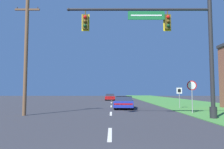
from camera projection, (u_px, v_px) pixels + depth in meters
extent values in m
cube|color=#428438|center=(182.00, 103.00, 32.63)|extent=(10.00, 110.00, 0.04)
cube|color=silver|center=(111.00, 134.00, 8.73)|extent=(0.16, 2.80, 0.01)
cube|color=silver|center=(112.00, 114.00, 16.71)|extent=(0.16, 2.80, 0.01)
cube|color=silver|center=(112.00, 106.00, 24.68)|extent=(0.16, 2.80, 0.01)
cube|color=silver|center=(112.00, 103.00, 32.66)|extent=(0.16, 2.80, 0.01)
cube|color=silver|center=(112.00, 100.00, 40.64)|extent=(0.16, 2.80, 0.01)
cylinder|color=#232326|center=(214.00, 113.00, 13.54)|extent=(0.44, 0.44, 0.70)
cylinder|color=#232326|center=(212.00, 58.00, 13.80)|extent=(0.26, 0.26, 7.54)
cylinder|color=#232326|center=(140.00, 9.00, 14.06)|extent=(9.13, 0.16, 0.16)
sphere|color=#232326|center=(69.00, 10.00, 14.08)|extent=(0.21, 0.21, 0.21)
cube|color=#196B33|center=(147.00, 15.00, 14.03)|extent=(2.37, 0.06, 0.55)
cube|color=white|center=(147.00, 15.00, 13.99)|extent=(1.99, 0.01, 0.08)
cylinder|color=#4C4214|center=(86.00, 12.00, 14.06)|extent=(0.06, 0.06, 0.35)
cube|color=yellow|center=(86.00, 23.00, 14.14)|extent=(0.50, 0.03, 1.11)
cube|color=#4C4214|center=(86.00, 22.00, 14.01)|extent=(0.34, 0.24, 0.95)
sphere|color=red|center=(86.00, 17.00, 13.89)|extent=(0.22, 0.22, 0.22)
sphere|color=#51380F|center=(86.00, 21.00, 13.87)|extent=(0.22, 0.22, 0.22)
sphere|color=#0F3D19|center=(86.00, 26.00, 13.85)|extent=(0.22, 0.22, 0.22)
cylinder|color=#4C4214|center=(168.00, 12.00, 14.04)|extent=(0.06, 0.06, 0.35)
cube|color=yellow|center=(168.00, 23.00, 14.13)|extent=(0.50, 0.03, 1.11)
cube|color=#4C4214|center=(168.00, 22.00, 13.99)|extent=(0.34, 0.24, 0.95)
sphere|color=red|center=(169.00, 17.00, 13.87)|extent=(0.22, 0.22, 0.22)
sphere|color=#51380F|center=(169.00, 21.00, 13.85)|extent=(0.22, 0.22, 0.22)
sphere|color=#0F3D19|center=(169.00, 26.00, 13.83)|extent=(0.22, 0.22, 0.22)
cylinder|color=black|center=(132.00, 104.00, 23.03)|extent=(0.22, 0.64, 0.64)
cylinder|color=black|center=(117.00, 104.00, 23.15)|extent=(0.22, 0.64, 0.64)
cylinder|color=black|center=(133.00, 106.00, 20.09)|extent=(0.22, 0.64, 0.64)
cylinder|color=black|center=(116.00, 106.00, 20.22)|extent=(0.22, 0.64, 0.64)
cube|color=#1E2D9E|center=(125.00, 103.00, 21.64)|extent=(2.14, 4.48, 0.55)
cube|color=#283342|center=(125.00, 99.00, 21.78)|extent=(1.74, 1.94, 0.42)
cube|color=#1E2D9E|center=(125.00, 97.00, 21.80)|extent=(1.70, 1.91, 0.06)
cube|color=#B71414|center=(124.00, 104.00, 19.51)|extent=(1.67, 0.19, 0.14)
cylinder|color=black|center=(115.00, 98.00, 43.35)|extent=(0.22, 0.64, 0.64)
cylinder|color=black|center=(107.00, 98.00, 43.35)|extent=(0.22, 0.64, 0.64)
cylinder|color=black|center=(115.00, 99.00, 40.21)|extent=(0.22, 0.64, 0.64)
cylinder|color=black|center=(106.00, 99.00, 40.22)|extent=(0.22, 0.64, 0.64)
cube|color=#AD1414|center=(111.00, 98.00, 41.79)|extent=(1.82, 4.55, 0.55)
cube|color=#283342|center=(111.00, 95.00, 41.95)|extent=(1.60, 1.91, 0.42)
cube|color=#AD1414|center=(111.00, 94.00, 41.96)|extent=(1.57, 1.87, 0.06)
cube|color=#B71414|center=(111.00, 98.00, 39.56)|extent=(1.67, 0.06, 0.14)
cylinder|color=gray|center=(193.00, 99.00, 16.93)|extent=(0.07, 0.07, 2.20)
cylinder|color=red|center=(193.00, 85.00, 17.01)|extent=(0.76, 0.04, 0.76)
cylinder|color=white|center=(193.00, 85.00, 16.99)|extent=(0.61, 0.01, 0.61)
cylinder|color=gray|center=(180.00, 98.00, 21.85)|extent=(0.06, 0.06, 2.00)
cube|color=white|center=(180.00, 91.00, 21.91)|extent=(0.55, 0.04, 0.60)
cube|color=black|center=(180.00, 91.00, 21.88)|extent=(0.31, 0.01, 0.34)
cylinder|color=brown|center=(27.00, 55.00, 15.76)|extent=(0.26, 0.26, 8.60)
cube|color=brown|center=(28.00, 10.00, 16.03)|extent=(1.80, 0.12, 0.12)
cylinder|color=#333338|center=(18.00, 8.00, 16.04)|extent=(0.08, 0.08, 0.12)
cylinder|color=#333338|center=(38.00, 8.00, 16.03)|extent=(0.08, 0.08, 0.12)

